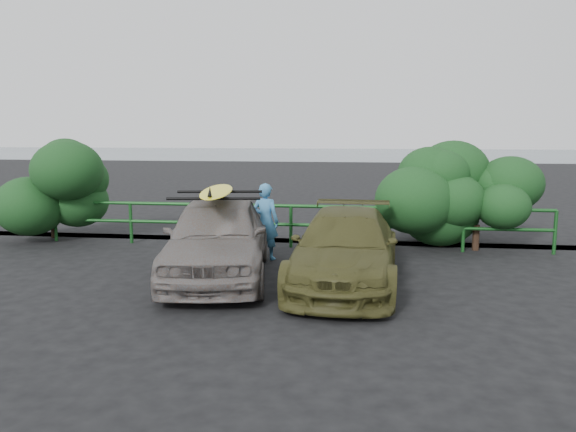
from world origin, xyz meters
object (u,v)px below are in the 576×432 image
object	(u,v)px
man	(266,221)
surfboard	(217,191)
olive_vehicle	(345,248)
guardrail	(250,225)
sedan	(218,237)

from	to	relation	value
man	surfboard	distance (m)	1.92
olive_vehicle	guardrail	bearing A→B (deg)	131.02
sedan	surfboard	world-z (taller)	surfboard
guardrail	surfboard	distance (m)	3.11
guardrail	man	distance (m)	1.45
olive_vehicle	man	world-z (taller)	man
man	surfboard	world-z (taller)	surfboard
guardrail	olive_vehicle	size ratio (longest dim) A/B	3.07
guardrail	sedan	xyz separation A→B (m)	(-0.04, -2.89, 0.26)
sedan	man	size ratio (longest dim) A/B	2.75
surfboard	man	bearing A→B (deg)	59.47
man	surfboard	bearing A→B (deg)	86.23
sedan	surfboard	distance (m)	0.87
sedan	surfboard	bearing A→B (deg)	171.43
guardrail	olive_vehicle	xyz separation A→B (m)	(2.38, -3.02, 0.14)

